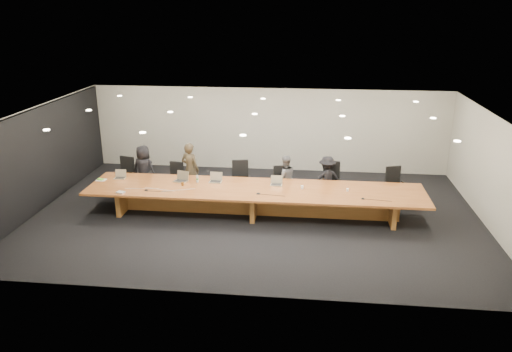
{
  "coord_description": "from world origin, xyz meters",
  "views": [
    {
      "loc": [
        1.41,
        -12.4,
        5.39
      ],
      "look_at": [
        0.0,
        0.3,
        1.0
      ],
      "focal_mm": 35.0,
      "sensor_mm": 36.0,
      "label": 1
    }
  ],
  "objects_px": {
    "amber_mug": "(183,184)",
    "mic_left": "(146,190)",
    "chair_far_right": "(396,186)",
    "laptop_c": "(215,178)",
    "paper_cup_near": "(302,187)",
    "person_d": "(327,179)",
    "person_a": "(144,169)",
    "person_c": "(285,178)",
    "chair_left": "(175,179)",
    "paper_cup_far": "(348,190)",
    "mic_right": "(363,198)",
    "chair_mid_right": "(281,183)",
    "conference_table": "(255,196)",
    "av_box": "(121,192)",
    "laptop_a": "(120,174)",
    "water_bottle": "(197,179)",
    "chair_far_left": "(124,175)",
    "laptop_b": "(180,177)",
    "person_b": "(190,169)",
    "chair_right": "(329,181)",
    "laptop_d": "(276,181)",
    "chair_mid_left": "(241,180)",
    "mic_center": "(258,193)"
  },
  "relations": [
    {
      "from": "amber_mug",
      "to": "mic_left",
      "type": "relative_size",
      "value": 0.88
    },
    {
      "from": "chair_far_right",
      "to": "laptop_c",
      "type": "relative_size",
      "value": 3.16
    },
    {
      "from": "paper_cup_near",
      "to": "person_d",
      "type": "bearing_deg",
      "value": 57.75
    },
    {
      "from": "person_a",
      "to": "person_c",
      "type": "height_order",
      "value": "person_a"
    },
    {
      "from": "chair_left",
      "to": "paper_cup_far",
      "type": "distance_m",
      "value": 5.12
    },
    {
      "from": "person_d",
      "to": "mic_right",
      "type": "distance_m",
      "value": 1.85
    },
    {
      "from": "chair_far_right",
      "to": "mic_right",
      "type": "xyz_separation_m",
      "value": [
        -1.08,
        -1.69,
        0.23
      ]
    },
    {
      "from": "person_d",
      "to": "laptop_c",
      "type": "xyz_separation_m",
      "value": [
        -3.08,
        -0.81,
        0.21
      ]
    },
    {
      "from": "chair_mid_right",
      "to": "person_a",
      "type": "bearing_deg",
      "value": 168.07
    },
    {
      "from": "conference_table",
      "to": "av_box",
      "type": "height_order",
      "value": "av_box"
    },
    {
      "from": "chair_left",
      "to": "laptop_a",
      "type": "xyz_separation_m",
      "value": [
        -1.35,
        -0.82,
        0.37
      ]
    },
    {
      "from": "person_a",
      "to": "mic_left",
      "type": "distance_m",
      "value": 1.85
    },
    {
      "from": "paper_cup_near",
      "to": "water_bottle",
      "type": "bearing_deg",
      "value": 175.71
    },
    {
      "from": "chair_far_left",
      "to": "chair_mid_right",
      "type": "relative_size",
      "value": 1.12
    },
    {
      "from": "chair_mid_right",
      "to": "water_bottle",
      "type": "xyz_separation_m",
      "value": [
        -2.27,
        -0.86,
        0.35
      ]
    },
    {
      "from": "chair_mid_right",
      "to": "laptop_b",
      "type": "relative_size",
      "value": 2.75
    },
    {
      "from": "av_box",
      "to": "person_b",
      "type": "bearing_deg",
      "value": 70.66
    },
    {
      "from": "chair_far_left",
      "to": "person_a",
      "type": "xyz_separation_m",
      "value": [
        0.61,
        0.09,
        0.18
      ]
    },
    {
      "from": "paper_cup_near",
      "to": "person_a",
      "type": "bearing_deg",
      "value": 166.1
    },
    {
      "from": "person_a",
      "to": "water_bottle",
      "type": "height_order",
      "value": "person_a"
    },
    {
      "from": "person_b",
      "to": "person_d",
      "type": "height_order",
      "value": "person_b"
    },
    {
      "from": "chair_left",
      "to": "chair_mid_right",
      "type": "relative_size",
      "value": 1.01
    },
    {
      "from": "laptop_b",
      "to": "chair_far_left",
      "type": "bearing_deg",
      "value": 174.24
    },
    {
      "from": "conference_table",
      "to": "laptop_b",
      "type": "bearing_deg",
      "value": 171.49
    },
    {
      "from": "chair_far_right",
      "to": "amber_mug",
      "type": "xyz_separation_m",
      "value": [
        -5.86,
        -1.22,
        0.26
      ]
    },
    {
      "from": "person_b",
      "to": "laptop_b",
      "type": "distance_m",
      "value": 0.92
    },
    {
      "from": "person_b",
      "to": "laptop_c",
      "type": "height_order",
      "value": "person_b"
    },
    {
      "from": "person_d",
      "to": "laptop_c",
      "type": "height_order",
      "value": "person_d"
    },
    {
      "from": "chair_right",
      "to": "laptop_b",
      "type": "xyz_separation_m",
      "value": [
        -4.12,
        -0.96,
        0.31
      ]
    },
    {
      "from": "laptop_c",
      "to": "chair_mid_right",
      "type": "bearing_deg",
      "value": 25.06
    },
    {
      "from": "chair_far_left",
      "to": "mic_left",
      "type": "xyz_separation_m",
      "value": [
        1.24,
        -1.65,
        0.21
      ]
    },
    {
      "from": "chair_far_left",
      "to": "laptop_b",
      "type": "height_order",
      "value": "chair_far_left"
    },
    {
      "from": "conference_table",
      "to": "laptop_c",
      "type": "relative_size",
      "value": 26.46
    },
    {
      "from": "chair_right",
      "to": "laptop_d",
      "type": "relative_size",
      "value": 3.64
    },
    {
      "from": "av_box",
      "to": "mic_left",
      "type": "height_order",
      "value": "av_box"
    },
    {
      "from": "chair_far_right",
      "to": "water_bottle",
      "type": "height_order",
      "value": "chair_far_right"
    },
    {
      "from": "mic_right",
      "to": "paper_cup_near",
      "type": "bearing_deg",
      "value": 160.38
    },
    {
      "from": "water_bottle",
      "to": "mic_right",
      "type": "relative_size",
      "value": 1.86
    },
    {
      "from": "person_d",
      "to": "paper_cup_near",
      "type": "relative_size",
      "value": 14.72
    },
    {
      "from": "chair_mid_left",
      "to": "paper_cup_far",
      "type": "relative_size",
      "value": 14.49
    },
    {
      "from": "paper_cup_near",
      "to": "mic_center",
      "type": "bearing_deg",
      "value": -156.25
    },
    {
      "from": "chair_left",
      "to": "laptop_c",
      "type": "distance_m",
      "value": 1.66
    },
    {
      "from": "mic_center",
      "to": "amber_mug",
      "type": "bearing_deg",
      "value": 169.21
    },
    {
      "from": "amber_mug",
      "to": "av_box",
      "type": "distance_m",
      "value": 1.64
    },
    {
      "from": "chair_mid_left",
      "to": "person_a",
      "type": "relative_size",
      "value": 0.76
    },
    {
      "from": "person_b",
      "to": "paper_cup_far",
      "type": "relative_size",
      "value": 20.7
    },
    {
      "from": "chair_left",
      "to": "water_bottle",
      "type": "height_order",
      "value": "chair_left"
    },
    {
      "from": "chair_left",
      "to": "chair_mid_left",
      "type": "bearing_deg",
      "value": 6.51
    },
    {
      "from": "chair_left",
      "to": "chair_mid_left",
      "type": "distance_m",
      "value": 1.99
    },
    {
      "from": "laptop_d",
      "to": "paper_cup_far",
      "type": "bearing_deg",
      "value": -5.88
    }
  ]
}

